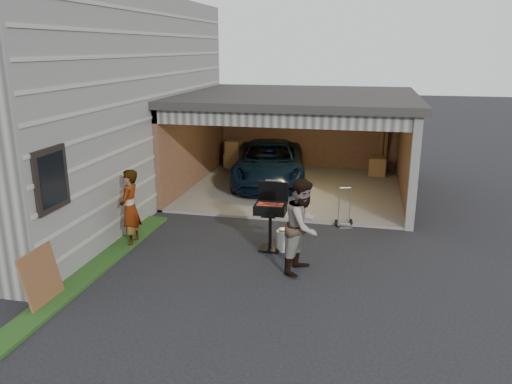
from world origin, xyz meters
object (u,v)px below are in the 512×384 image
woman (130,208)px  man (303,226)px  bbq_grill (271,211)px  plywood_panel (41,277)px  propane_tank (283,241)px  hand_truck (344,219)px  minivan (269,164)px

woman → man: size_ratio=0.93×
bbq_grill → woman: bearing=-171.7°
woman → plywood_panel: (-0.30, -2.72, -0.38)m
man → bbq_grill: (-0.80, 0.91, -0.05)m
woman → propane_tank: bearing=92.4°
man → propane_tank: man is taller
bbq_grill → plywood_panel: 4.58m
hand_truck → bbq_grill: bearing=-148.9°
woman → bbq_grill: 3.03m
hand_truck → woman: bearing=-172.8°
woman → man: man is taller
propane_tank → hand_truck: hand_truck is taller
man → propane_tank: size_ratio=4.21×
man → plywood_panel: (-4.10, -2.24, -0.44)m
woman → propane_tank: size_ratio=3.90×
plywood_panel → woman: bearing=83.7°
plywood_panel → hand_truck: (4.78, 4.93, -0.29)m
bbq_grill → propane_tank: bbq_grill is taller
minivan → bbq_grill: size_ratio=3.17×
minivan → plywood_panel: 8.67m
minivan → hand_truck: bearing=-62.8°
propane_tank → hand_truck: 2.14m
woman → hand_truck: woman is taller
woman → plywood_panel: woman is taller
minivan → man: 6.41m
minivan → woman: 5.98m
man → bbq_grill: bearing=57.4°
minivan → bbq_grill: (1.06, -5.21, 0.22)m
minivan → woman: woman is taller
woman → propane_tank: 3.37m
woman → plywood_panel: bearing=-11.6°
woman → plywood_panel: size_ratio=1.76×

